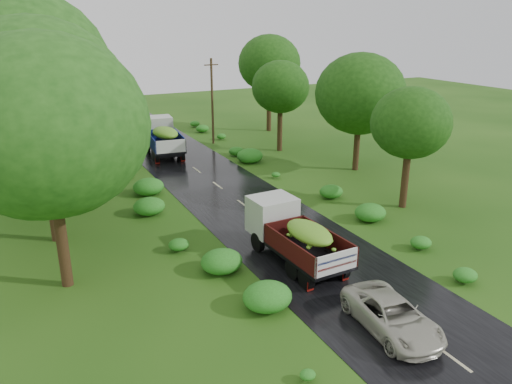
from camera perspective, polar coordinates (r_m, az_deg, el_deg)
ground at (r=20.61m, az=13.22°, el=-11.92°), size 120.00×120.00×0.00m
road at (r=24.13m, az=5.68°, el=-6.62°), size 6.50×80.00×0.02m
road_lines at (r=24.89m, az=4.45°, el=-5.72°), size 0.12×69.60×0.00m
truck_near at (r=22.55m, az=4.21°, el=-4.56°), size 2.35×6.02×2.49m
truck_far at (r=41.40m, az=-10.65°, el=6.37°), size 3.02×6.75×2.75m
car at (r=18.66m, az=15.27°, el=-13.44°), size 2.38×4.45×1.19m
utility_pole at (r=44.11m, az=-5.02°, el=10.36°), size 1.29×0.22×7.37m
trees_left at (r=35.34m, az=-24.77°, el=11.40°), size 7.65×33.14×9.70m
trees_right at (r=39.49m, az=7.00°, el=11.90°), size 6.21×25.64×8.07m
shrubs at (r=31.39m, az=-3.03°, el=0.31°), size 11.90×44.00×0.70m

